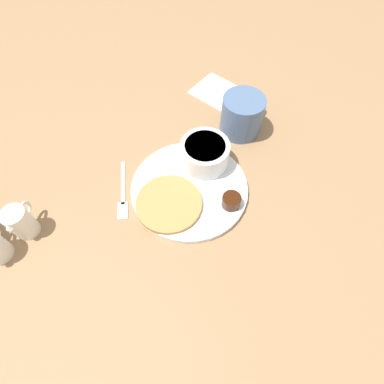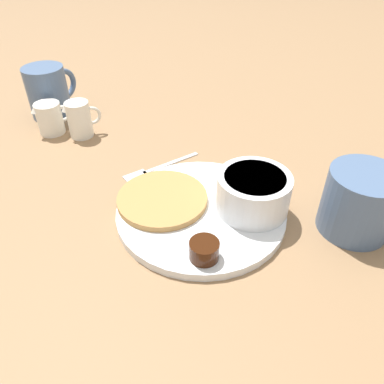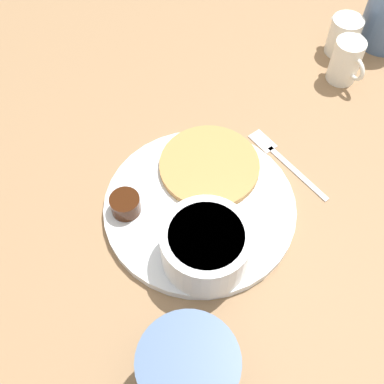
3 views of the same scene
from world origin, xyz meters
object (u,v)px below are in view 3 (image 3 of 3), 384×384
at_px(plate, 200,207).
at_px(fork, 280,156).
at_px(bowl, 207,245).
at_px(creamer_pitcher_near, 346,61).
at_px(creamer_pitcher_far, 344,36).
at_px(coffee_mug, 188,376).

distance_m(plate, fork, 0.13).
relative_size(plate, bowl, 2.36).
xyz_separation_m(creamer_pitcher_near, creamer_pitcher_far, (-0.01, -0.06, -0.00)).
bearing_deg(creamer_pitcher_far, plate, 48.08).
distance_m(plate, creamer_pitcher_near, 0.31).
relative_size(plate, creamer_pitcher_far, 3.76).
height_order(plate, fork, plate).
height_order(creamer_pitcher_near, fork, creamer_pitcher_near).
xyz_separation_m(creamer_pitcher_far, fork, (0.13, 0.20, -0.03)).
bearing_deg(creamer_pitcher_near, creamer_pitcher_far, -102.81).
xyz_separation_m(plate, fork, (-0.11, -0.07, -0.00)).
xyz_separation_m(bowl, creamer_pitcher_near, (-0.23, -0.28, -0.01)).
xyz_separation_m(bowl, creamer_pitcher_far, (-0.24, -0.34, -0.01)).
xyz_separation_m(plate, creamer_pitcher_near, (-0.23, -0.21, 0.03)).
bearing_deg(creamer_pitcher_near, plate, 42.73).
relative_size(bowl, creamer_pitcher_far, 1.60).
bearing_deg(bowl, plate, -89.35).
xyz_separation_m(plate, creamer_pitcher_far, (-0.24, -0.27, 0.02)).
height_order(plate, bowl, bowl).
distance_m(creamer_pitcher_near, creamer_pitcher_far, 0.06).
height_order(coffee_mug, creamer_pitcher_far, coffee_mug).
bearing_deg(fork, coffee_mug, 62.81).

